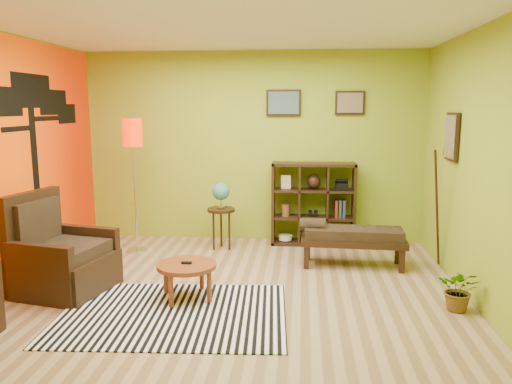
# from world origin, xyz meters

# --- Properties ---
(ground) EXTENTS (5.00, 5.00, 0.00)m
(ground) POSITION_xyz_m (0.00, 0.00, 0.00)
(ground) COLOR tan
(ground) RESTS_ON ground
(room_shell) EXTENTS (5.04, 4.54, 2.82)m
(room_shell) POSITION_xyz_m (-0.09, 0.01, 1.80)
(room_shell) COLOR #8DA624
(room_shell) RESTS_ON ground
(zebra_rug) EXTENTS (2.28, 1.71, 0.01)m
(zebra_rug) POSITION_xyz_m (-0.50, -0.63, 0.01)
(zebra_rug) COLOR white
(zebra_rug) RESTS_ON ground
(coffee_table) EXTENTS (0.62, 0.62, 0.40)m
(coffee_table) POSITION_xyz_m (-0.45, -0.22, 0.33)
(coffee_table) COLOR brown
(coffee_table) RESTS_ON ground
(armchair) EXTENTS (1.05, 1.05, 1.09)m
(armchair) POSITION_xyz_m (-1.89, -0.10, 0.33)
(armchair) COLOR black
(armchair) RESTS_ON ground
(floor_lamp) EXTENTS (0.28, 0.28, 1.84)m
(floor_lamp) POSITION_xyz_m (-1.54, 1.41, 1.49)
(floor_lamp) COLOR silver
(floor_lamp) RESTS_ON ground
(globe_table) EXTENTS (0.39, 0.39, 0.95)m
(globe_table) POSITION_xyz_m (-0.39, 1.66, 0.72)
(globe_table) COLOR black
(globe_table) RESTS_ON ground
(cube_shelf) EXTENTS (1.20, 0.35, 1.20)m
(cube_shelf) POSITION_xyz_m (0.91, 2.03, 0.60)
(cube_shelf) COLOR black
(cube_shelf) RESTS_ON ground
(bench) EXTENTS (1.34, 0.52, 0.60)m
(bench) POSITION_xyz_m (1.35, 1.04, 0.39)
(bench) COLOR black
(bench) RESTS_ON ground
(potted_plant) EXTENTS (0.53, 0.56, 0.34)m
(potted_plant) POSITION_xyz_m (2.30, -0.28, 0.17)
(potted_plant) COLOR #26661E
(potted_plant) RESTS_ON ground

